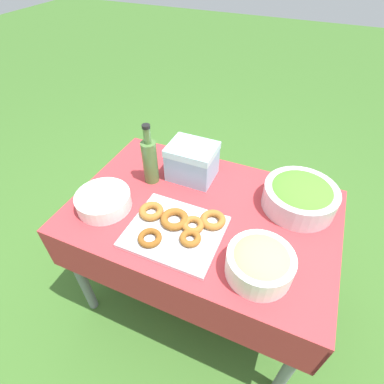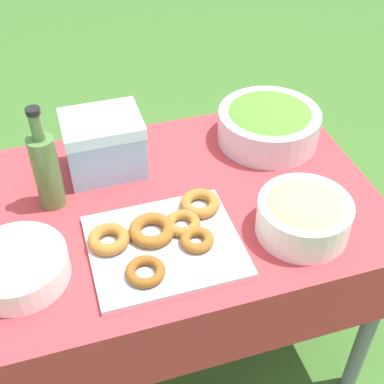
{
  "view_description": "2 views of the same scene",
  "coord_description": "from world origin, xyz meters",
  "px_view_note": "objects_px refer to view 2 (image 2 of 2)",
  "views": [
    {
      "loc": [
        -0.33,
        0.89,
        1.7
      ],
      "look_at": [
        0.05,
        -0.0,
        0.81
      ],
      "focal_mm": 28.0,
      "sensor_mm": 36.0,
      "label": 1
    },
    {
      "loc": [
        0.27,
        1.1,
        1.75
      ],
      "look_at": [
        -0.05,
        0.07,
        0.8
      ],
      "focal_mm": 50.0,
      "sensor_mm": 36.0,
      "label": 2
    }
  ],
  "objects_px": {
    "pasta_bowl": "(304,214)",
    "cooler_box": "(104,144)",
    "donut_platter": "(163,239)",
    "plate_stack": "(18,267)",
    "olive_oil_bottle": "(46,169)",
    "salad_bowl": "(269,123)"
  },
  "relations": [
    {
      "from": "salad_bowl",
      "to": "cooler_box",
      "type": "relative_size",
      "value": 1.43
    },
    {
      "from": "olive_oil_bottle",
      "to": "cooler_box",
      "type": "relative_size",
      "value": 1.38
    },
    {
      "from": "donut_platter",
      "to": "olive_oil_bottle",
      "type": "distance_m",
      "value": 0.37
    },
    {
      "from": "pasta_bowl",
      "to": "olive_oil_bottle",
      "type": "bearing_deg",
      "value": -26.56
    },
    {
      "from": "donut_platter",
      "to": "olive_oil_bottle",
      "type": "xyz_separation_m",
      "value": [
        0.26,
        -0.25,
        0.11
      ]
    },
    {
      "from": "pasta_bowl",
      "to": "cooler_box",
      "type": "height_order",
      "value": "cooler_box"
    },
    {
      "from": "donut_platter",
      "to": "cooler_box",
      "type": "xyz_separation_m",
      "value": [
        0.08,
        -0.36,
        0.07
      ]
    },
    {
      "from": "donut_platter",
      "to": "salad_bowl",
      "type": "bearing_deg",
      "value": -141.68
    },
    {
      "from": "pasta_bowl",
      "to": "donut_platter",
      "type": "distance_m",
      "value": 0.38
    },
    {
      "from": "salad_bowl",
      "to": "olive_oil_bottle",
      "type": "height_order",
      "value": "olive_oil_bottle"
    },
    {
      "from": "plate_stack",
      "to": "olive_oil_bottle",
      "type": "bearing_deg",
      "value": -113.15
    },
    {
      "from": "pasta_bowl",
      "to": "olive_oil_bottle",
      "type": "distance_m",
      "value": 0.7
    },
    {
      "from": "donut_platter",
      "to": "cooler_box",
      "type": "height_order",
      "value": "cooler_box"
    },
    {
      "from": "donut_platter",
      "to": "plate_stack",
      "type": "height_order",
      "value": "plate_stack"
    },
    {
      "from": "salad_bowl",
      "to": "donut_platter",
      "type": "relative_size",
      "value": 0.8
    },
    {
      "from": "olive_oil_bottle",
      "to": "salad_bowl",
      "type": "bearing_deg",
      "value": -171.65
    },
    {
      "from": "salad_bowl",
      "to": "olive_oil_bottle",
      "type": "xyz_separation_m",
      "value": [
        0.7,
        0.1,
        0.06
      ]
    },
    {
      "from": "salad_bowl",
      "to": "plate_stack",
      "type": "bearing_deg",
      "value": 23.64
    },
    {
      "from": "cooler_box",
      "to": "plate_stack",
      "type": "bearing_deg",
      "value": 52.02
    },
    {
      "from": "salad_bowl",
      "to": "plate_stack",
      "type": "distance_m",
      "value": 0.89
    },
    {
      "from": "pasta_bowl",
      "to": "donut_platter",
      "type": "bearing_deg",
      "value": -9.83
    },
    {
      "from": "salad_bowl",
      "to": "plate_stack",
      "type": "xyz_separation_m",
      "value": [
        0.81,
        0.36,
        -0.03
      ]
    }
  ]
}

